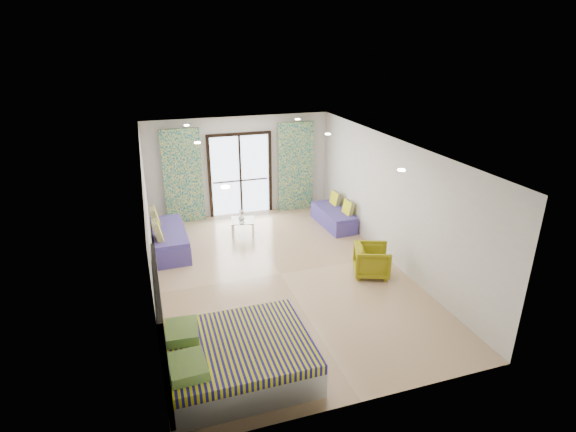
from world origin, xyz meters
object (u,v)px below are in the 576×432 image
object	(u,v)px
bed	(237,358)
armchair	(372,259)
daybed_left	(169,239)
daybed_right	(334,217)
coffee_table	(243,222)

from	to	relation	value
bed	armchair	size ratio (longest dim) A/B	2.91
bed	daybed_left	distance (m)	4.62
daybed_right	armchair	bearing A→B (deg)	-99.24
daybed_left	bed	bearing A→B (deg)	-83.39
daybed_left	armchair	world-z (taller)	daybed_left
daybed_right	armchair	distance (m)	2.71
daybed_left	coffee_table	distance (m)	1.87
daybed_right	daybed_left	bearing A→B (deg)	-179.63
armchair	daybed_right	bearing A→B (deg)	14.11
bed	coffee_table	world-z (taller)	bed
daybed_left	armchair	distance (m)	4.63
bed	armchair	distance (m)	3.89
daybed_left	daybed_right	distance (m)	4.24
daybed_left	coffee_table	world-z (taller)	daybed_left
bed	daybed_right	size ratio (longest dim) A/B	1.29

